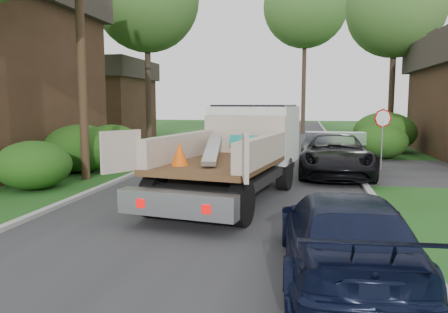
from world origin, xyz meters
TOP-DOWN VIEW (x-y plane):
  - ground at (0.00, 0.00)m, footprint 120.00×120.00m
  - road at (0.00, 10.00)m, footprint 8.00×90.00m
  - curb_left at (-4.10, 10.00)m, footprint 0.20×90.00m
  - curb_right at (4.10, 10.00)m, footprint 0.20×90.00m
  - stop_sign at (5.20, 9.00)m, footprint 0.71×0.32m
  - utility_pole at (-5.48, 4.98)m, footprint 2.42×1.25m
  - house_left_far at (-13.50, 22.00)m, footprint 7.56×7.56m
  - hedge_left_a at (-6.20, 3.00)m, footprint 2.34×2.34m
  - hedge_left_b at (-6.50, 6.50)m, footprint 2.86×2.86m
  - hedge_left_c at (-6.80, 10.00)m, footprint 2.60×2.60m
  - hedge_right_a at (5.80, 13.00)m, footprint 2.60×2.60m
  - hedge_right_b at (6.50, 16.00)m, footprint 3.38×3.38m
  - tree_right_far at (7.50, 20.00)m, footprint 6.00×6.00m
  - tree_center_far at (2.00, 30.00)m, footprint 7.20×7.20m
  - flatbed_truck at (0.34, 3.53)m, footprint 4.05×7.36m
  - black_pickup at (3.30, 7.47)m, footprint 2.68×5.68m
  - navy_suv at (2.77, -2.50)m, footprint 2.14×4.74m

SIDE VIEW (x-z plane):
  - ground at x=0.00m, z-range 0.00..0.00m
  - road at x=0.00m, z-range -0.01..0.01m
  - curb_left at x=-4.10m, z-range 0.00..0.12m
  - curb_right at x=4.10m, z-range 0.00..0.12m
  - navy_suv at x=2.77m, z-range 0.00..1.35m
  - hedge_left_a at x=-6.20m, z-range 0.00..1.53m
  - black_pickup at x=3.30m, z-range 0.00..1.57m
  - hedge_left_c at x=-6.80m, z-range 0.00..1.70m
  - hedge_right_a at x=5.80m, z-range 0.00..1.70m
  - hedge_left_b at x=-6.50m, z-range 0.00..1.87m
  - hedge_right_b at x=6.50m, z-range 0.00..2.21m
  - flatbed_truck at x=0.34m, z-range 0.12..2.76m
  - stop_sign at x=5.20m, z-range 0.54..3.02m
  - house_left_far at x=-13.50m, z-range 0.05..6.05m
  - utility_pole at x=-5.48m, z-range 0.17..10.17m
  - tree_right_far at x=7.50m, z-range 2.73..14.23m
  - tree_center_far at x=2.00m, z-range 3.68..18.28m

